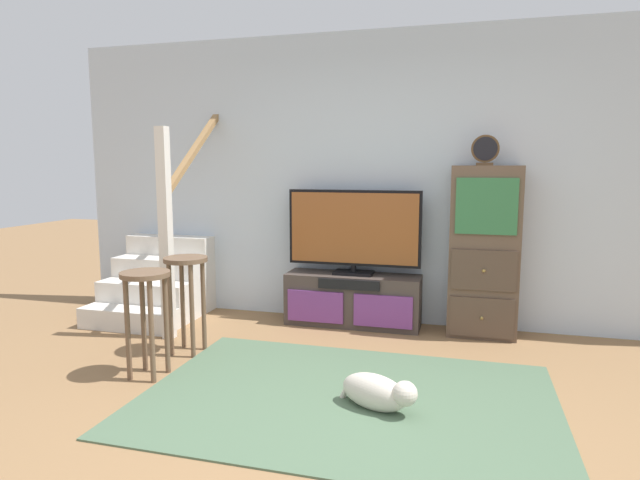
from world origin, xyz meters
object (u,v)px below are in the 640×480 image
object	(u,v)px
side_cabinet	(484,252)
bar_stool_near	(146,300)
television	(354,230)
bar_stool_far	(186,283)
dog	(378,392)
desk_clock	(485,150)
media_console	(353,300)

from	to	relation	value
side_cabinet	bar_stool_near	distance (m)	2.79
television	bar_stool_far	size ratio (longest dim) A/B	1.60
bar_stool_near	dog	bearing A→B (deg)	-3.70
desk_clock	bar_stool_far	distance (m)	2.69
television	bar_stool_near	world-z (taller)	television
desk_clock	bar_stool_far	size ratio (longest dim) A/B	0.33
bar_stool_near	bar_stool_far	distance (m)	0.51
media_console	side_cabinet	distance (m)	1.25
media_console	bar_stool_near	bearing A→B (deg)	-125.55
side_cabinet	bar_stool_far	world-z (taller)	side_cabinet
media_console	side_cabinet	size ratio (longest dim) A/B	0.84
bar_stool_far	side_cabinet	bearing A→B (deg)	25.67
desk_clock	media_console	bearing A→B (deg)	179.75
media_console	bar_stool_near	distance (m)	1.98
desk_clock	side_cabinet	bearing A→B (deg)	31.76
side_cabinet	television	bearing A→B (deg)	179.32
media_console	television	world-z (taller)	television
media_console	television	size ratio (longest dim) A/B	1.01
side_cabinet	bar_stool_far	distance (m)	2.51
bar_stool_near	media_console	bearing A→B (deg)	54.45
bar_stool_far	bar_stool_near	bearing A→B (deg)	-92.75
side_cabinet	bar_stool_near	xyz separation A→B (m)	(-2.28, -1.60, -0.18)
media_console	bar_stool_far	bearing A→B (deg)	-135.91
television	desk_clock	distance (m)	1.33
television	dog	bearing A→B (deg)	-73.27
media_console	bar_stool_far	size ratio (longest dim) A/B	1.62
television	side_cabinet	xyz separation A→B (m)	(1.15, -0.01, -0.16)
television	bar_stool_near	distance (m)	2.00
television	media_console	bearing A→B (deg)	-90.00
desk_clock	dog	size ratio (longest dim) A/B	0.49
television	dog	size ratio (longest dim) A/B	2.38
television	bar_stool_far	world-z (taller)	television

